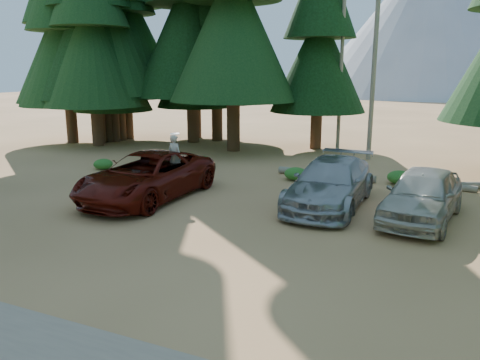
# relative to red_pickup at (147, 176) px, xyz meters

# --- Properties ---
(ground) EXTENTS (160.00, 160.00, 0.00)m
(ground) POSITION_rel_red_pickup_xyz_m (5.39, -3.14, -0.85)
(ground) COLOR olive
(ground) RESTS_ON ground
(forest_belt_north) EXTENTS (36.00, 7.00, 22.00)m
(forest_belt_north) POSITION_rel_red_pickup_xyz_m (5.39, 11.86, -0.85)
(forest_belt_north) COLOR black
(forest_belt_north) RESTS_ON ground
(snag_front) EXTENTS (0.24, 0.24, 12.00)m
(snag_front) POSITION_rel_red_pickup_xyz_m (6.19, 11.36, 5.15)
(snag_front) COLOR gray
(snag_front) RESTS_ON ground
(snag_back) EXTENTS (0.20, 0.20, 10.00)m
(snag_back) POSITION_rel_red_pickup_xyz_m (4.19, 12.86, 4.15)
(snag_back) COLOR gray
(snag_back) RESTS_ON ground
(mountain_peak) EXTENTS (48.00, 50.00, 28.00)m
(mountain_peak) POSITION_rel_red_pickup_xyz_m (2.80, 85.10, 11.85)
(mountain_peak) COLOR #97989F
(mountain_peak) RESTS_ON ground
(red_pickup) EXTENTS (2.91, 6.17, 1.70)m
(red_pickup) POSITION_rel_red_pickup_xyz_m (0.00, 0.00, 0.00)
(red_pickup) COLOR #520D07
(red_pickup) RESTS_ON ground
(silver_minivan_center) EXTENTS (2.37, 5.70, 1.65)m
(silver_minivan_center) POSITION_rel_red_pickup_xyz_m (6.39, 1.81, -0.03)
(silver_minivan_center) COLOR #989BA0
(silver_minivan_center) RESTS_ON ground
(silver_minivan_right) EXTENTS (2.62, 5.11, 1.67)m
(silver_minivan_right) POSITION_rel_red_pickup_xyz_m (9.41, 1.43, -0.02)
(silver_minivan_right) COLOR #B6B1A2
(silver_minivan_right) RESTS_ON ground
(frisbee_player) EXTENTS (0.68, 0.51, 1.72)m
(frisbee_player) POSITION_rel_red_pickup_xyz_m (0.49, 1.15, 0.60)
(frisbee_player) COLOR beige
(frisbee_player) RESTS_ON ground
(log_left) EXTENTS (4.38, 0.53, 0.31)m
(log_left) POSITION_rel_red_pickup_xyz_m (5.18, 6.04, -0.70)
(log_left) COLOR gray
(log_left) RESTS_ON ground
(log_mid) EXTENTS (3.23, 0.53, 0.27)m
(log_mid) POSITION_rel_red_pickup_xyz_m (9.62, 6.04, -0.72)
(log_mid) COLOR gray
(log_mid) RESTS_ON ground
(log_right) EXTENTS (4.15, 2.16, 0.28)m
(log_right) POSITION_rel_red_pickup_xyz_m (11.09, 6.54, -0.71)
(log_right) COLOR gray
(log_right) RESTS_ON ground
(shrub_far_left) EXTENTS (1.07, 1.07, 0.59)m
(shrub_far_left) POSITION_rel_red_pickup_xyz_m (-2.37, 5.15, -0.56)
(shrub_far_left) COLOR #2B641E
(shrub_far_left) RESTS_ON ground
(shrub_left) EXTENTS (0.90, 0.90, 0.50)m
(shrub_left) POSITION_rel_red_pickup_xyz_m (-1.00, 6.12, -0.60)
(shrub_left) COLOR #2B641E
(shrub_left) RESTS_ON ground
(shrub_center_left) EXTENTS (0.99, 0.99, 0.55)m
(shrub_center_left) POSITION_rel_red_pickup_xyz_m (4.10, 5.12, -0.58)
(shrub_center_left) COLOR #2B641E
(shrub_center_left) RESTS_ON ground
(shrub_center_right) EXTENTS (1.02, 1.02, 0.56)m
(shrub_center_right) POSITION_rel_red_pickup_xyz_m (8.29, 6.19, -0.57)
(shrub_center_right) COLOR #2B641E
(shrub_center_right) RESTS_ON ground
(shrub_right) EXTENTS (1.14, 1.14, 0.63)m
(shrub_right) POSITION_rel_red_pickup_xyz_m (6.28, 5.44, -0.54)
(shrub_right) COLOR #2B641E
(shrub_right) RESTS_ON ground
(shrub_edge_west) EXTENTS (0.90, 0.90, 0.50)m
(shrub_edge_west) POSITION_rel_red_pickup_xyz_m (-5.02, 3.49, -0.60)
(shrub_edge_west) COLOR #2B641E
(shrub_edge_west) RESTS_ON ground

